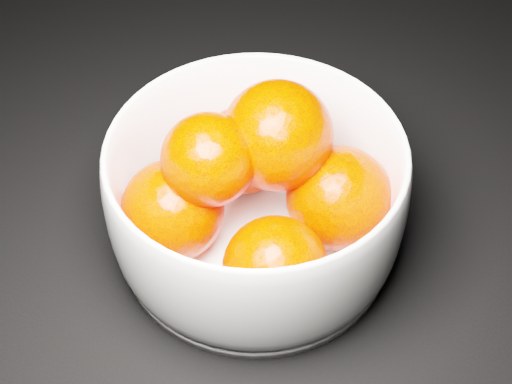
# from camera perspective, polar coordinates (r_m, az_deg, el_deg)

# --- Properties ---
(ground) EXTENTS (3.00, 3.00, 0.00)m
(ground) POSITION_cam_1_polar(r_m,az_deg,el_deg) (0.81, -14.85, 6.63)
(ground) COLOR black
(ground) RESTS_ON ground
(bowl) EXTENTS (0.25, 0.25, 0.12)m
(bowl) POSITION_cam_1_polar(r_m,az_deg,el_deg) (0.60, 0.00, -0.39)
(bowl) COLOR white
(bowl) RESTS_ON ground
(orange_pile) EXTENTS (0.22, 0.20, 0.14)m
(orange_pile) POSITION_cam_1_polar(r_m,az_deg,el_deg) (0.60, 0.15, 0.51)
(orange_pile) COLOR #F92300
(orange_pile) RESTS_ON bowl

